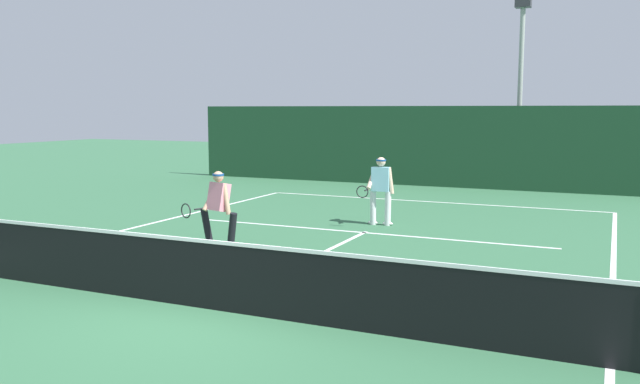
{
  "coord_description": "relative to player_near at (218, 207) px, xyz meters",
  "views": [
    {
      "loc": [
        5.11,
        -7.44,
        2.78
      ],
      "look_at": [
        -0.68,
        5.35,
        1.0
      ],
      "focal_mm": 36.72,
      "sensor_mm": 36.0,
      "label": 1
    }
  ],
  "objects": [
    {
      "name": "back_fence_windscreen",
      "position": [
        1.97,
        12.4,
        0.58
      ],
      "size": [
        21.03,
        0.12,
        2.9
      ],
      "primitive_type": "cube",
      "color": "#1C4329",
      "rests_on": "ground_plane"
    },
    {
      "name": "court_line_sideline_right",
      "position": [
        7.15,
        -3.32,
        -0.86
      ],
      "size": [
        0.1,
        23.54,
        0.01
      ],
      "primitive_type": "cube",
      "color": "white",
      "rests_on": "ground_plane"
    },
    {
      "name": "court_line_service",
      "position": [
        1.97,
        2.94,
        -0.86
      ],
      "size": [
        8.44,
        0.1,
        0.01
      ],
      "primitive_type": "cube",
      "color": "white",
      "rests_on": "ground_plane"
    },
    {
      "name": "court_line_baseline_far",
      "position": [
        1.97,
        8.44,
        -0.86
      ],
      "size": [
        10.35,
        0.1,
        0.01
      ],
      "primitive_type": "cube",
      "color": "white",
      "rests_on": "ground_plane"
    },
    {
      "name": "tennis_net",
      "position": [
        1.97,
        -3.32,
        -0.36
      ],
      "size": [
        11.34,
        0.09,
        1.1
      ],
      "color": "#1E4723",
      "rests_on": "ground_plane"
    },
    {
      "name": "player_near",
      "position": [
        0.0,
        0.0,
        0.0
      ],
      "size": [
        1.09,
        0.83,
        1.58
      ],
      "rotation": [
        0.0,
        0.0,
        2.85
      ],
      "color": "black",
      "rests_on": "ground_plane"
    },
    {
      "name": "tennis_ball",
      "position": [
        1.4,
        -0.65,
        -0.83
      ],
      "size": [
        0.07,
        0.07,
        0.07
      ],
      "primitive_type": "sphere",
      "color": "#D1E033",
      "rests_on": "ground_plane"
    },
    {
      "name": "light_pole",
      "position": [
        3.76,
        14.34,
        3.35
      ],
      "size": [
        0.55,
        0.44,
        6.78
      ],
      "color": "#9EA39E",
      "rests_on": "ground_plane"
    },
    {
      "name": "player_far",
      "position": [
        1.97,
        4.03,
        0.04
      ],
      "size": [
        0.72,
        0.9,
        1.65
      ],
      "rotation": [
        0.0,
        0.0,
        3.22
      ],
      "color": "silver",
      "rests_on": "ground_plane"
    },
    {
      "name": "ground_plane",
      "position": [
        1.97,
        -3.32,
        -0.87
      ],
      "size": [
        80.0,
        80.0,
        0.0
      ],
      "primitive_type": "plane",
      "color": "#316542"
    },
    {
      "name": "court_line_centre",
      "position": [
        1.97,
        -0.12,
        -0.86
      ],
      "size": [
        0.1,
        6.4,
        0.01
      ],
      "primitive_type": "cube",
      "color": "white",
      "rests_on": "ground_plane"
    }
  ]
}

